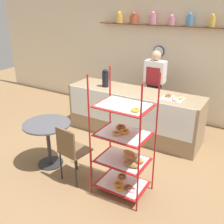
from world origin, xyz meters
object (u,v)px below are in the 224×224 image
cafe_table (48,134)px  coffee_carafe (105,78)px  donut_tray_counter (175,98)px  pastry_rack (124,149)px  person_worker (154,87)px  cafe_chair (71,149)px

cafe_table → coffee_carafe: coffee_carafe is taller
donut_tray_counter → pastry_rack: bearing=-95.1°
coffee_carafe → cafe_table: bearing=-93.0°
pastry_rack → person_worker: 2.28m
person_worker → pastry_rack: bearing=-77.3°
cafe_chair → coffee_carafe: coffee_carafe is taller
person_worker → cafe_table: bearing=-111.7°
cafe_chair → donut_tray_counter: 2.06m
person_worker → donut_tray_counter: size_ratio=4.32×
coffee_carafe → donut_tray_counter: (1.45, 0.02, -0.15)m
cafe_chair → person_worker: bearing=-89.1°
pastry_rack → cafe_chair: size_ratio=1.93×
person_worker → cafe_chair: person_worker is taller
cafe_chair → donut_tray_counter: donut_tray_counter is taller
cafe_table → coffee_carafe: size_ratio=2.14×
person_worker → coffee_carafe: (-0.80, -0.62, 0.22)m
person_worker → cafe_chair: (-0.28, -2.40, -0.33)m
pastry_rack → cafe_table: size_ratio=2.30×
pastry_rack → person_worker: size_ratio=1.06×
cafe_table → donut_tray_counter: (1.53, 1.63, 0.39)m
pastry_rack → cafe_table: pastry_rack is taller
pastry_rack → coffee_carafe: bearing=129.2°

